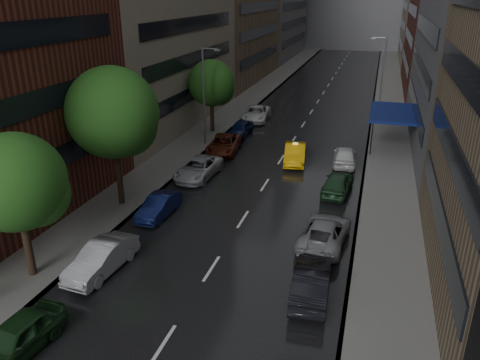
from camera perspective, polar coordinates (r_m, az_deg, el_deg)
name	(u,v)px	position (r m, az deg, el deg)	size (l,w,h in m)	color
road	(316,105)	(61.93, 9.24, 9.05)	(14.00, 140.00, 0.01)	black
sidewalk_left	(249,100)	(63.63, 1.08, 9.75)	(4.00, 140.00, 0.15)	gray
sidewalk_right	(388,109)	(61.48, 17.65, 8.28)	(4.00, 140.00, 0.15)	gray
tree_near	(15,182)	(24.65, -25.70, -0.27)	(4.81, 4.81, 7.67)	#382619
tree_mid	(113,113)	(31.17, -15.26, 7.90)	(5.93, 5.93, 9.45)	#382619
tree_far	(211,83)	(47.87, -3.51, 11.71)	(4.67, 4.67, 7.45)	#382619
taxi	(295,154)	(40.19, 6.73, 3.23)	(1.70, 4.88, 1.61)	#F5AD0C
parked_cars_left	(208,159)	(38.70, -3.97, 2.52)	(3.17, 43.67, 1.60)	#1A391B
parked_cars_right	(327,223)	(28.68, 10.57, -5.12)	(2.89, 32.08, 1.60)	#0E1344
street_lamp_left	(204,94)	(43.62, -4.35, 10.39)	(1.74, 0.22, 9.00)	gray
street_lamp_right	(382,76)	(55.63, 16.89, 12.08)	(1.74, 0.22, 9.00)	gray
awning	(392,113)	(46.18, 18.05, 7.80)	(4.00, 8.00, 3.12)	navy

